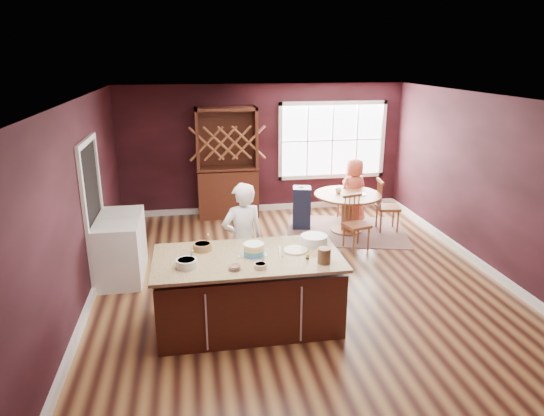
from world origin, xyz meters
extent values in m
plane|color=olive|center=(0.00, 0.00, 0.00)|extent=(7.00, 7.00, 0.00)
plane|color=white|center=(0.00, 0.00, 2.70)|extent=(7.00, 7.00, 0.00)
plane|color=black|center=(0.00, 3.50, 1.35)|extent=(6.00, 0.00, 6.00)
plane|color=black|center=(0.00, -3.50, 1.35)|extent=(6.00, 0.00, 6.00)
plane|color=black|center=(-3.00, 0.00, 1.35)|extent=(0.00, 7.00, 7.00)
plane|color=black|center=(3.00, 0.00, 1.35)|extent=(0.00, 7.00, 7.00)
cube|color=#372112|center=(-0.90, -1.13, 0.41)|extent=(2.20, 1.12, 0.83)
cube|color=beige|center=(-0.90, -1.13, 0.90)|extent=(2.28, 1.20, 0.04)
cylinder|color=brown|center=(1.37, 1.90, 0.02)|extent=(0.59, 0.59, 0.04)
cylinder|color=brown|center=(1.37, 1.90, 0.35)|extent=(0.21, 0.21, 0.67)
cylinder|color=brown|center=(1.37, 1.90, 0.73)|extent=(1.27, 1.27, 0.04)
imported|color=silver|center=(-0.87, -0.33, 0.82)|extent=(0.68, 0.53, 1.64)
cylinder|color=silver|center=(-1.63, -1.32, 0.97)|extent=(0.25, 0.25, 0.09)
cylinder|color=brown|center=(-1.43, -0.83, 0.96)|extent=(0.24, 0.24, 0.09)
cylinder|color=silver|center=(-1.09, -1.49, 0.95)|extent=(0.15, 0.15, 0.05)
cylinder|color=#F6E6B8|center=(-0.80, -1.49, 0.95)|extent=(0.15, 0.15, 0.06)
cylinder|color=silver|center=(-0.51, -1.22, 0.99)|extent=(0.07, 0.07, 0.14)
cylinder|color=beige|center=(-0.29, -1.06, 0.93)|extent=(0.30, 0.30, 0.02)
cylinder|color=silver|center=(0.00, -0.87, 0.98)|extent=(0.34, 0.34, 0.12)
cylinder|color=brown|center=(-0.04, -1.47, 1.01)|extent=(0.15, 0.15, 0.19)
cube|color=brown|center=(1.37, 1.90, 0.01)|extent=(2.62, 2.26, 0.01)
imported|color=#CA5840|center=(1.66, 2.39, 0.66)|extent=(0.75, 0.62, 1.32)
cylinder|color=beige|center=(1.59, 1.80, 0.76)|extent=(0.21, 0.21, 0.02)
imported|color=white|center=(1.21, 1.99, 0.80)|extent=(0.14, 0.14, 0.09)
cube|color=black|center=(-0.79, 3.22, 1.13)|extent=(1.24, 0.52, 2.27)
cube|color=white|center=(-2.64, 0.28, 0.47)|extent=(0.64, 0.62, 0.93)
cube|color=white|center=(-2.64, 0.92, 0.47)|extent=(0.64, 0.62, 0.93)
camera|label=1|loc=(-1.52, -6.54, 3.26)|focal=32.00mm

